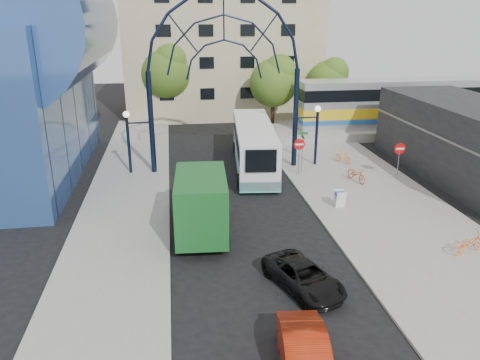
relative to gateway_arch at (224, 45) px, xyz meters
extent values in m
plane|color=black|center=(0.00, -14.00, -8.56)|extent=(120.00, 120.00, 0.00)
cube|color=gray|center=(8.00, -10.00, -8.50)|extent=(8.00, 56.00, 0.12)
cube|color=gray|center=(-6.50, -8.00, -8.50)|extent=(5.00, 50.00, 0.12)
cylinder|color=black|center=(-5.00, 0.00, -5.06)|extent=(0.36, 0.36, 7.00)
cylinder|color=black|center=(5.00, 0.00, -5.06)|extent=(0.36, 0.36, 7.00)
cylinder|color=black|center=(-6.60, 0.00, -6.56)|extent=(0.20, 0.20, 4.00)
cylinder|color=black|center=(6.60, 0.00, -6.56)|extent=(0.20, 0.20, 4.00)
sphere|color=white|center=(-6.60, 0.00, -4.36)|extent=(0.44, 0.44, 0.44)
sphere|color=white|center=(6.60, 0.00, -4.36)|extent=(0.44, 0.44, 0.44)
cylinder|color=slate|center=(4.80, -2.00, -7.34)|extent=(0.06, 0.06, 2.20)
cylinder|color=red|center=(4.80, -2.00, -6.34)|extent=(0.80, 0.04, 0.80)
cube|color=white|center=(4.80, -2.03, -6.34)|extent=(0.55, 0.02, 0.12)
cylinder|color=slate|center=(11.00, -4.00, -7.34)|extent=(0.06, 0.06, 2.20)
cylinder|color=red|center=(11.00, -4.00, -6.34)|extent=(0.76, 0.04, 0.76)
cube|color=white|center=(11.00, -4.03, -6.34)|extent=(0.55, 0.02, 0.12)
cylinder|color=slate|center=(5.20, -1.40, -7.04)|extent=(0.05, 0.05, 2.80)
cube|color=#146626|center=(5.20, -1.40, -5.74)|extent=(0.70, 0.03, 0.18)
cube|color=#146626|center=(5.20, -1.40, -5.99)|extent=(0.03, 0.70, 0.18)
cube|color=white|center=(5.60, -8.20, -7.94)|extent=(0.55, 0.26, 0.99)
cube|color=white|center=(5.60, -7.85, -7.94)|extent=(0.55, 0.26, 0.99)
cube|color=#1E59A5|center=(5.60, -8.02, -7.61)|extent=(0.55, 0.42, 0.14)
cylinder|color=#315598|center=(-12.00, 1.00, 1.44)|extent=(9.00, 16.00, 9.00)
cube|color=black|center=(16.00, -4.00, -6.06)|extent=(6.00, 16.00, 5.00)
cube|color=tan|center=(2.00, 21.00, -1.56)|extent=(20.00, 12.00, 14.00)
cube|color=gray|center=(20.00, 8.00, -8.16)|extent=(32.00, 5.00, 0.80)
cube|color=#B7B7BC|center=(20.00, 8.00, -5.66)|extent=(25.00, 3.00, 4.20)
cube|color=gold|center=(20.00, 8.00, -6.26)|extent=(25.10, 3.05, 0.90)
cube|color=black|center=(20.00, 8.00, -4.66)|extent=(25.05, 3.05, 1.00)
cube|color=#1E59A5|center=(20.00, 8.00, -6.96)|extent=(25.10, 3.05, 0.35)
cylinder|color=#382314|center=(6.00, 12.00, -7.30)|extent=(0.36, 0.36, 2.52)
sphere|color=#2D6119|center=(6.00, 12.00, -4.22)|extent=(4.48, 4.48, 4.48)
sphere|color=#2D6119|center=(6.50, 11.70, -3.10)|extent=(3.08, 3.08, 3.08)
cylinder|color=#382314|center=(-4.00, 16.00, -7.12)|extent=(0.36, 0.36, 2.88)
sphere|color=#2D6119|center=(-4.00, 16.00, -3.60)|extent=(5.12, 5.12, 5.12)
sphere|color=#2D6119|center=(-3.50, 15.70, -2.32)|extent=(3.52, 3.52, 3.52)
cylinder|color=#382314|center=(12.00, 14.00, -7.39)|extent=(0.36, 0.36, 2.34)
sphere|color=#2D6119|center=(12.00, 14.00, -4.53)|extent=(4.16, 4.16, 4.16)
sphere|color=#2D6119|center=(12.50, 13.70, -3.49)|extent=(2.86, 2.86, 2.86)
cube|color=white|center=(2.10, 0.27, -6.83)|extent=(3.65, 11.52, 2.85)
cube|color=#61D9D2|center=(2.10, 0.27, -8.01)|extent=(3.68, 11.52, 0.69)
cube|color=black|center=(2.10, 0.27, -6.24)|extent=(3.67, 11.30, 0.89)
cube|color=black|center=(1.52, -5.43, -6.29)|extent=(1.86, 0.33, 1.38)
cube|color=black|center=(2.67, 5.85, -6.98)|extent=(2.37, 0.42, 1.58)
cylinder|color=black|center=(1.23, 3.89, -8.08)|extent=(0.37, 0.97, 0.95)
cylinder|color=black|center=(3.67, 3.64, -8.08)|extent=(0.37, 0.97, 0.95)
cylinder|color=black|center=(0.45, -3.77, -8.08)|extent=(0.37, 0.97, 0.95)
cylinder|color=black|center=(2.89, -4.02, -8.08)|extent=(0.37, 0.97, 0.95)
cube|color=black|center=(-2.22, -7.67, -7.45)|extent=(2.45, 2.54, 2.21)
cube|color=black|center=(-2.15, -6.46, -7.00)|extent=(2.01, 0.22, 1.00)
cube|color=#175721|center=(-2.41, -10.67, -6.65)|extent=(2.69, 4.75, 2.81)
cylinder|color=black|center=(-3.39, -7.89, -8.07)|extent=(0.32, 0.98, 0.96)
cylinder|color=black|center=(-1.09, -8.04, -8.07)|extent=(0.32, 0.98, 0.96)
cylinder|color=black|center=(-3.63, -11.80, -8.07)|extent=(0.32, 0.98, 0.96)
cylinder|color=black|center=(-1.33, -11.94, -8.07)|extent=(0.32, 0.98, 0.96)
imported|color=black|center=(1.32, -15.65, -8.00)|extent=(3.14, 4.40, 1.11)
imported|color=#981F09|center=(0.07, -20.34, -7.89)|extent=(1.85, 4.18, 1.34)
imported|color=#E44C2D|center=(8.17, -4.02, -7.94)|extent=(1.10, 2.00, 1.00)
imported|color=orange|center=(8.73, 0.00, -7.98)|extent=(1.15, 1.54, 0.92)
imported|color=orange|center=(9.68, -14.03, -7.93)|extent=(2.02, 1.17, 1.00)
camera|label=1|loc=(-3.59, -31.50, 1.99)|focal=35.00mm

